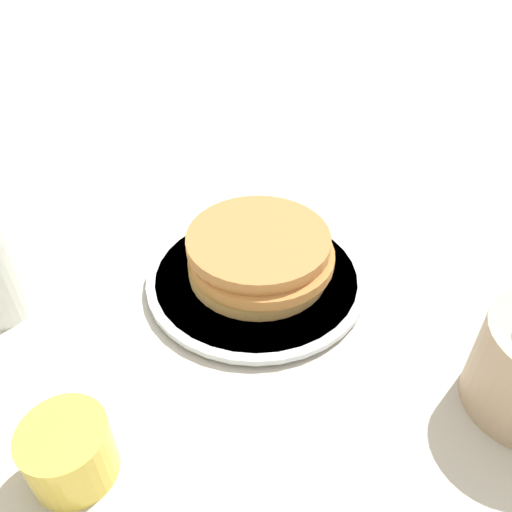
% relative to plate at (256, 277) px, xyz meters
% --- Properties ---
extents(ground_plane, '(4.00, 4.00, 0.00)m').
position_rel_plate_xyz_m(ground_plane, '(0.00, 0.01, -0.01)').
color(ground_plane, '#BCB7AD').
extents(plate, '(0.26, 0.26, 0.01)m').
position_rel_plate_xyz_m(plate, '(0.00, 0.00, 0.00)').
color(plate, silver).
rests_on(plate, ground_plane).
extents(pancake_stack, '(0.17, 0.17, 0.05)m').
position_rel_plate_xyz_m(pancake_stack, '(0.00, 0.00, 0.03)').
color(pancake_stack, tan).
rests_on(pancake_stack, plate).
extents(juice_glass, '(0.07, 0.07, 0.06)m').
position_rel_plate_xyz_m(juice_glass, '(-0.05, -0.27, 0.02)').
color(juice_glass, yellow).
rests_on(juice_glass, ground_plane).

